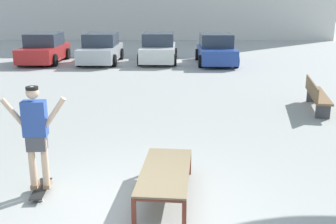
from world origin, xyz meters
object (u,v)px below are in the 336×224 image
Objects in this scene: park_bench at (316,94)px; car_white at (158,49)px; car_red at (44,49)px; car_silver at (101,49)px; skateboard at (41,189)px; car_blue at (216,50)px; skate_box at (165,172)px; skater at (36,131)px.

car_white is at bearing 117.83° from park_bench.
car_red and car_silver have the same top height.
skateboard is 14.93m from car_silver.
car_red is 1.01× the size of car_silver.
car_white and car_blue have the same top height.
car_red reaches higher than skate_box.
skateboard is 0.99m from skater.
skateboard is at bearing -72.22° from car_red.
car_white is 2.99m from car_blue.
skate_box is 2.14m from skater.
park_bench is at bearing -76.92° from car_blue.
car_white is 10.85m from park_bench.
skateboard is 8.33m from park_bench.
car_blue is (5.89, -0.15, 0.00)m from car_silver.
car_white reaches higher than skateboard.
skater is 8.34m from park_bench.
car_white is (1.15, 15.13, -0.38)m from skater.
skater is 0.40× the size of car_red.
skateboard is 0.19× the size of car_silver.
skateboard is 0.33× the size of park_bench.
car_red is at bearing 107.78° from skateboard.
park_bench is at bearing -49.17° from car_silver.
skateboard is 0.19× the size of car_blue.
car_silver and car_blue have the same top height.
car_silver is 1.00× the size of car_blue.
skate_box is 15.21m from car_white.
skater is at bearing 95.58° from skateboard.
skate_box is 0.46× the size of car_silver.
car_silver reaches higher than skate_box.
park_bench is (10.96, -9.27, -0.24)m from car_red.
car_red is 8.84m from car_blue.
car_white is at bearing 85.65° from skateboard.
car_silver is at bearing 178.51° from car_blue.
skater is 0.40× the size of car_blue.
car_silver and car_white have the same top height.
skater reaches higher than car_silver.
car_white is at bearing 85.65° from skater.
car_silver is at bearing -173.75° from car_white.
car_red is (-4.75, 14.80, 0.61)m from skateboard.
car_red is at bearing -176.80° from car_white.
car_blue is (8.84, -0.15, 0.00)m from car_red.
skateboard is (-2.03, 0.05, -0.34)m from skate_box.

